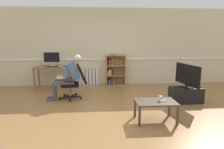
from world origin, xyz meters
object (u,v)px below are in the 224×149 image
object	(u,v)px
imac_monitor	(52,58)
tv_screen	(187,75)
computer_mouse	(61,66)
tv_stand	(186,95)
computer_desk	(53,70)
radiator	(85,77)
keyboard	(52,67)
office_chair	(75,80)
person_seated	(68,76)
drinking_glass	(161,98)
bookshelf	(114,71)
spare_remote	(163,101)
coffee_table	(156,104)

from	to	relation	value
imac_monitor	tv_screen	xyz separation A→B (m)	(3.83, -1.79, -0.30)
computer_mouse	tv_stand	world-z (taller)	computer_mouse
computer_desk	radiator	world-z (taller)	computer_desk
tv_stand	computer_desk	bearing A→B (deg)	155.61
keyboard	tv_stand	size ratio (longest dim) A/B	0.44
imac_monitor	office_chair	world-z (taller)	imac_monitor
office_chair	person_seated	world-z (taller)	person_seated
tv_stand	drinking_glass	size ratio (longest dim) A/B	8.06
bookshelf	tv_stand	size ratio (longest dim) A/B	1.37
radiator	spare_remote	xyz separation A→B (m)	(1.76, -3.20, 0.12)
person_seated	tv_screen	distance (m)	3.17
spare_remote	imac_monitor	bearing A→B (deg)	23.21
computer_desk	computer_mouse	distance (m)	0.34
radiator	coffee_table	world-z (taller)	radiator
computer_desk	tv_stand	world-z (taller)	computer_desk
keyboard	imac_monitor	bearing A→B (deg)	102.85
person_seated	spare_remote	distance (m)	2.68
coffee_table	drinking_glass	xyz separation A→B (m)	(0.10, 0.02, 0.11)
computer_desk	spare_remote	size ratio (longest dim) A/B	8.01
computer_desk	person_seated	size ratio (longest dim) A/B	0.98
bookshelf	imac_monitor	bearing A→B (deg)	-174.11
drinking_glass	radiator	bearing A→B (deg)	118.56
bookshelf	office_chair	world-z (taller)	bookshelf
radiator	person_seated	world-z (taller)	person_seated
office_chair	coffee_table	xyz separation A→B (m)	(1.80, -1.62, -0.16)
computer_mouse	drinking_glass	bearing A→B (deg)	-47.13
bookshelf	spare_remote	distance (m)	3.19
computer_mouse	bookshelf	bearing A→B (deg)	13.16
person_seated	drinking_glass	distance (m)	2.63
computer_mouse	spare_remote	distance (m)	3.69
coffee_table	spare_remote	bearing A→B (deg)	-8.28
bookshelf	person_seated	bearing A→B (deg)	-133.32
spare_remote	coffee_table	bearing A→B (deg)	60.53
person_seated	computer_mouse	bearing A→B (deg)	-168.68
keyboard	computer_mouse	distance (m)	0.28
radiator	coffee_table	size ratio (longest dim) A/B	1.14
keyboard	office_chair	size ratio (longest dim) A/B	0.38
coffee_table	drinking_glass	size ratio (longest dim) A/B	7.94
tv_screen	drinking_glass	distance (m)	1.50
person_seated	bookshelf	bearing A→B (deg)	128.88
computer_mouse	drinking_glass	world-z (taller)	computer_mouse
computer_desk	office_chair	xyz separation A→B (m)	(0.84, -1.17, -0.11)
coffee_table	drinking_glass	bearing A→B (deg)	9.35
keyboard	tv_screen	xyz separation A→B (m)	(3.78, -1.58, -0.04)
bookshelf	tv_stand	world-z (taller)	bookshelf
keyboard	person_seated	distance (m)	1.24
tv_screen	spare_remote	world-z (taller)	tv_screen
computer_mouse	drinking_glass	size ratio (longest dim) A/B	0.97
computer_desk	tv_screen	world-z (taller)	tv_screen
keyboard	office_chair	world-z (taller)	office_chair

